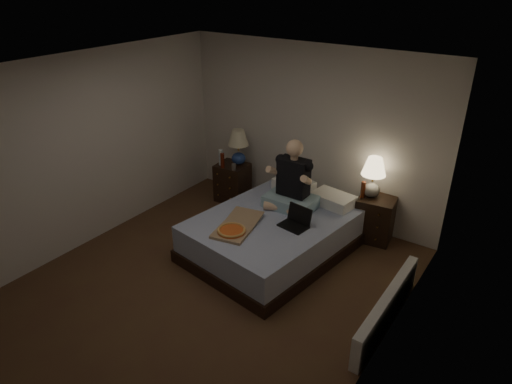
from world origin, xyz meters
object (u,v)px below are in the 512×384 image
Objects in this scene: water_bottle at (221,157)px; pizza_box at (232,231)px; lamp_left at (238,147)px; person at (292,175)px; soda_can at (234,167)px; lamp_right at (373,177)px; radiator at (387,309)px; nightstand_right at (375,219)px; bed at (273,235)px; beer_bottle_left at (222,160)px; beer_bottle_right at (363,190)px; nightstand_left at (233,182)px; laptop at (294,218)px.

pizza_box is (1.29, -1.40, -0.18)m from water_bottle.
lamp_left is 0.60× the size of person.
lamp_right is at bearing 9.17° from soda_can.
pizza_box reaches higher than radiator.
bed is at bearing -139.76° from nightstand_right.
beer_bottle_right is at bearing 6.68° from beer_bottle_left.
lamp_left is 2.06m from beer_bottle_right.
radiator is (1.72, -0.47, -0.06)m from bed.
nightstand_left reaches higher than bed.
lamp_right is 2.43× the size of beer_bottle_left.
laptop is at bearing -127.09° from nightstand_right.
nightstand_right is at bearing 2.63° from lamp_left.
water_bottle is (-2.34, -0.29, -0.17)m from lamp_right.
water_bottle is 1.59m from person.
person is 1.22× the size of pizza_box.
water_bottle is 1.09× the size of beer_bottle_right.
laptop is (-0.63, -1.12, 0.32)m from nightstand_right.
water_bottle is (-2.44, -0.29, 0.42)m from nightstand_right.
lamp_right is 1.89m from radiator.
person is at bearing 153.57° from radiator.
laptop is at bearing -27.41° from soda_can.
nightstand_left is 0.41m from soda_can.
nightstand_left is 0.98× the size of nightstand_right.
person reaches higher than nightstand_left.
pizza_box is at bearing -132.06° from nightstand_right.
bed is at bearing 164.84° from radiator.
bed is 1.46m from soda_can.
bed is 1.28× the size of radiator.
soda_can is at bearing 160.51° from laptop.
nightstand_right is 2.50m from water_bottle.
nightstand_right is at bearing 68.60° from laptop.
beer_bottle_left is (-2.36, -0.35, 0.41)m from nightstand_right.
nightstand_right is 2.42m from beer_bottle_left.
nightstand_right is 1.33m from laptop.
person is at bearing -139.92° from lamp_right.
nightstand_right is (2.31, 0.18, 0.01)m from nightstand_left.
beer_bottle_left reaches higher than nightstand_left.
water_bottle is at bearing 164.09° from person.
beer_bottle_left is 0.68× the size of laptop.
beer_bottle_left is (-1.40, 0.72, 0.47)m from bed.
bed is 0.72m from pizza_box.
nightstand_left is 2.17m from beer_bottle_right.
bed is 8.22× the size of water_bottle.
beer_bottle_right is at bearing -160.46° from nightstand_right.
lamp_right is (0.86, 1.07, 0.64)m from bed.
bed is 1.64m from beer_bottle_left.
nightstand_left is 1.95m from laptop.
person is at bearing 92.56° from bed.
nightstand_left is at bearing -130.99° from lamp_left.
soda_can is (0.08, -0.23, -0.23)m from lamp_left.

